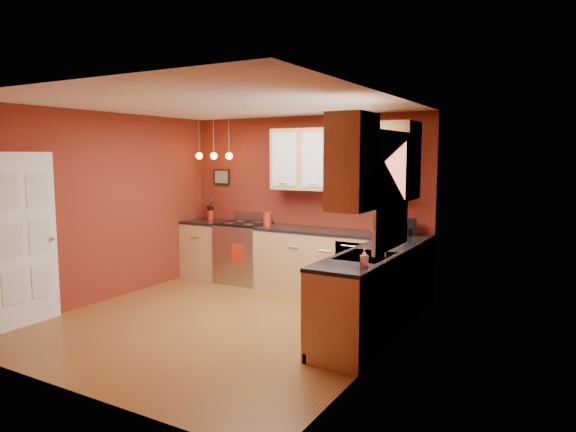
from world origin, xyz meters
The scene contains 27 objects.
floor centered at (0.00, 0.00, 0.00)m, with size 4.20×4.20×0.00m, color brown.
ceiling centered at (0.00, 0.00, 2.60)m, with size 4.00×4.20×0.02m, color white.
wall_back centered at (0.00, 2.10, 1.30)m, with size 4.00×0.02×2.60m, color maroon.
wall_front centered at (0.00, -2.10, 1.30)m, with size 4.00×0.02×2.60m, color maroon.
wall_left centered at (-2.00, 0.00, 1.30)m, with size 0.02×4.20×2.60m, color maroon.
wall_right centered at (2.00, 0.00, 1.30)m, with size 0.02×4.20×2.60m, color maroon.
base_cabinets_back_left centered at (-1.65, 1.80, 0.45)m, with size 0.70×0.60×0.90m, color tan.
base_cabinets_back_right centered at (0.73, 1.80, 0.45)m, with size 2.54×0.60×0.90m, color tan.
base_cabinets_right centered at (1.70, 0.45, 0.45)m, with size 0.60×2.10×0.90m, color tan.
counter_back_left centered at (-1.65, 1.80, 0.92)m, with size 0.70×0.62×0.04m, color black.
counter_back_right centered at (0.73, 1.80, 0.92)m, with size 2.54×0.62×0.04m, color black.
counter_right centered at (1.70, 0.45, 0.92)m, with size 0.62×2.10×0.04m, color black.
gas_range centered at (-0.92, 1.80, 0.48)m, with size 0.76×0.64×1.11m.
dishwasher_front centered at (1.10, 1.51, 0.45)m, with size 0.60×0.02×0.80m, color #ACADB1.
sink centered at (1.70, 0.30, 0.92)m, with size 0.50×0.70×0.33m.
window centered at (1.97, 0.30, 1.69)m, with size 0.06×1.02×1.22m.
door_left_wall centered at (-1.97, -1.20, 1.03)m, with size 0.12×0.82×2.05m.
upper_cabinets_back centered at (0.60, 1.93, 1.95)m, with size 2.00×0.35×0.90m, color tan.
upper_cabinets_right centered at (1.82, 0.32, 1.95)m, with size 0.35×1.95×0.90m, color tan.
wall_picture centered at (-1.55, 2.08, 1.65)m, with size 0.32×0.03×0.26m, color black.
pendant_lights centered at (-1.45, 1.75, 2.01)m, with size 0.71×0.11×0.66m.
red_canister centered at (-0.45, 1.75, 1.04)m, with size 0.14×0.14×0.21m.
red_vase centered at (-1.67, 1.91, 1.02)m, with size 0.10×0.10×0.16m, color #B52213.
flowers centered at (-1.67, 1.91, 1.19)m, with size 0.12×0.12×0.22m, color #B52213.
coffee_maker centered at (1.71, 1.91, 1.05)m, with size 0.19×0.18×0.23m.
soap_pump centered at (1.90, -0.25, 1.03)m, with size 0.08×0.08×0.18m, color silver.
dish_towel centered at (-0.81, 1.47, 0.52)m, with size 0.22×0.01×0.29m, color #B52213.
Camera 1 is at (3.67, -4.82, 2.01)m, focal length 32.00 mm.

